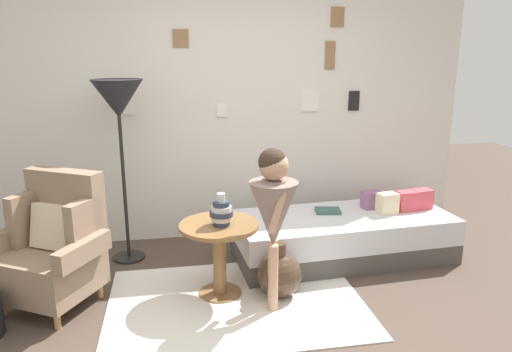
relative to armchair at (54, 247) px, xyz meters
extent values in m
plane|color=#4C3D33|center=(1.36, -0.77, -0.44)|extent=(12.00, 12.00, 0.00)
cube|color=silver|center=(1.36, 1.18, 0.86)|extent=(4.80, 0.10, 2.60)
cube|color=white|center=(1.34, 1.13, 0.82)|extent=(0.09, 0.02, 0.12)
cube|color=silver|center=(1.34, 1.12, 0.82)|extent=(0.07, 0.01, 0.09)
cube|color=olive|center=(0.98, 1.13, 1.48)|extent=(0.14, 0.02, 0.16)
cube|color=silver|center=(0.98, 1.12, 1.48)|extent=(0.11, 0.01, 0.12)
cube|color=olive|center=(2.40, 1.13, 1.33)|extent=(0.10, 0.02, 0.26)
cube|color=beige|center=(2.40, 1.12, 1.33)|extent=(0.08, 0.01, 0.20)
cube|color=white|center=(2.21, 1.13, 0.90)|extent=(0.18, 0.02, 0.21)
cube|color=silver|center=(2.21, 1.12, 0.90)|extent=(0.14, 0.01, 0.17)
cube|color=black|center=(2.66, 1.13, 0.89)|extent=(0.11, 0.02, 0.19)
cube|color=#5E5E5D|center=(2.66, 1.12, 0.89)|extent=(0.08, 0.01, 0.15)
cube|color=white|center=(0.47, 1.13, 0.91)|extent=(0.14, 0.02, 0.22)
cube|color=gray|center=(0.47, 1.12, 0.91)|extent=(0.11, 0.01, 0.18)
cube|color=olive|center=(2.46, 1.13, 1.68)|extent=(0.13, 0.02, 0.18)
cube|color=gray|center=(2.46, 1.12, 1.68)|extent=(0.10, 0.01, 0.14)
cube|color=silver|center=(1.28, -0.25, -0.43)|extent=(1.86, 1.33, 0.01)
cylinder|color=tan|center=(-0.35, -0.13, -0.38)|extent=(0.04, 0.04, 0.12)
cylinder|color=tan|center=(0.06, -0.37, -0.38)|extent=(0.04, 0.04, 0.12)
cylinder|color=tan|center=(-0.13, 0.25, -0.38)|extent=(0.04, 0.04, 0.12)
cylinder|color=tan|center=(0.28, 0.01, -0.38)|extent=(0.04, 0.04, 0.12)
cube|color=#8C725B|center=(-0.03, -0.06, -0.17)|extent=(0.80, 0.78, 0.30)
cube|color=#8C725B|center=(0.08, 0.14, 0.26)|extent=(0.59, 0.42, 0.55)
cube|color=#8C725B|center=(-0.21, 0.15, 0.17)|extent=(0.22, 0.31, 0.39)
cube|color=#8C725B|center=(0.24, -0.11, 0.17)|extent=(0.22, 0.31, 0.39)
cube|color=#8C725B|center=(-0.33, 0.09, 0.05)|extent=(0.33, 0.48, 0.14)
cube|color=#8C725B|center=(0.24, -0.24, 0.05)|extent=(0.33, 0.48, 0.14)
cube|color=beige|center=(0.01, 0.02, 0.14)|extent=(0.39, 0.32, 0.33)
cube|color=#4C4742|center=(2.33, 0.39, -0.35)|extent=(1.95, 0.93, 0.18)
cube|color=silver|center=(2.33, 0.39, -0.15)|extent=(1.95, 0.93, 0.22)
cube|color=#D64C56|center=(3.10, 0.45, 0.05)|extent=(0.19, 0.15, 0.18)
cube|color=#D64C56|center=(2.95, 0.42, 0.05)|extent=(0.19, 0.13, 0.18)
cube|color=beige|center=(2.73, 0.37, 0.05)|extent=(0.19, 0.15, 0.19)
cube|color=gray|center=(2.65, 0.54, 0.04)|extent=(0.19, 0.15, 0.16)
cylinder|color=olive|center=(1.18, -0.10, -0.43)|extent=(0.32, 0.32, 0.02)
cylinder|color=olive|center=(1.18, -0.10, -0.16)|extent=(0.10, 0.10, 0.52)
cylinder|color=olive|center=(1.18, -0.10, 0.12)|extent=(0.59, 0.59, 0.03)
cylinder|color=#2D384C|center=(1.20, -0.13, 0.15)|extent=(0.12, 0.12, 0.04)
cylinder|color=silver|center=(1.20, -0.13, 0.19)|extent=(0.15, 0.15, 0.04)
cylinder|color=#2D384C|center=(1.20, -0.13, 0.22)|extent=(0.17, 0.17, 0.04)
cylinder|color=silver|center=(1.20, -0.13, 0.26)|extent=(0.15, 0.15, 0.04)
cylinder|color=#2D384C|center=(1.20, -0.13, 0.30)|extent=(0.12, 0.12, 0.04)
cylinder|color=silver|center=(1.20, -0.13, 0.35)|extent=(0.06, 0.06, 0.06)
cylinder|color=black|center=(0.44, 0.70, -0.43)|extent=(0.28, 0.28, 0.02)
cylinder|color=black|center=(0.44, 0.70, 0.32)|extent=(0.03, 0.03, 1.48)
cone|color=#232328|center=(0.44, 0.70, 0.98)|extent=(0.43, 0.43, 0.32)
cylinder|color=tan|center=(1.53, -0.40, -0.19)|extent=(0.07, 0.07, 0.50)
cylinder|color=tan|center=(1.54, -0.30, -0.19)|extent=(0.07, 0.07, 0.50)
cone|color=gray|center=(1.54, -0.35, 0.27)|extent=(0.34, 0.34, 0.48)
cylinder|color=gray|center=(1.54, -0.35, 0.42)|extent=(0.17, 0.17, 0.18)
cylinder|color=tan|center=(1.54, -0.47, 0.33)|extent=(0.14, 0.07, 0.32)
cylinder|color=tan|center=(1.57, -0.23, 0.33)|extent=(0.14, 0.07, 0.32)
sphere|color=tan|center=(1.54, -0.35, 0.62)|extent=(0.20, 0.20, 0.20)
sphere|color=#38281E|center=(1.53, -0.35, 0.64)|extent=(0.19, 0.19, 0.19)
cube|color=#395B5A|center=(2.22, 0.49, -0.02)|extent=(0.24, 0.20, 0.03)
sphere|color=#473323|center=(1.62, -0.19, -0.27)|extent=(0.34, 0.34, 0.34)
cylinder|color=#473323|center=(1.62, -0.19, -0.06)|extent=(0.10, 0.10, 0.09)
camera|label=1|loc=(0.88, -3.39, 1.36)|focal=33.40mm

